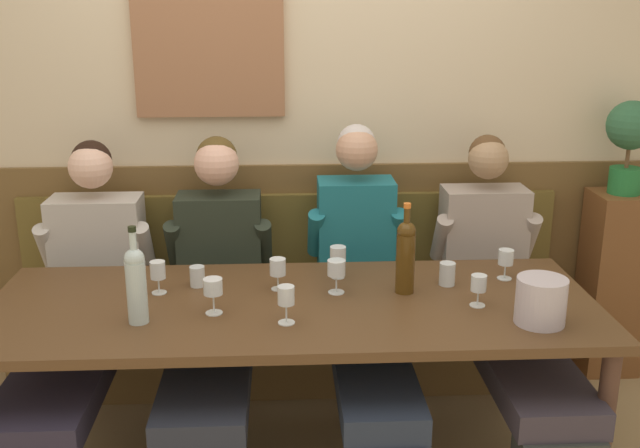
# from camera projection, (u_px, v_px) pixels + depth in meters

# --- Properties ---
(room_wall_back) EXTENTS (6.80, 0.12, 2.80)m
(room_wall_back) POSITION_uv_depth(u_px,v_px,m) (287.00, 100.00, 3.69)
(room_wall_back) COLOR beige
(room_wall_back) RESTS_ON ground
(wood_wainscot_panel) EXTENTS (6.80, 0.03, 1.08)m
(wood_wainscot_panel) POSITION_uv_depth(u_px,v_px,m) (290.00, 266.00, 3.89)
(wood_wainscot_panel) COLOR brown
(wood_wainscot_panel) RESTS_ON ground
(wall_bench) EXTENTS (2.73, 0.42, 0.94)m
(wall_bench) POSITION_uv_depth(u_px,v_px,m) (291.00, 328.00, 3.76)
(wall_bench) COLOR brown
(wall_bench) RESTS_ON ground
(dining_table) EXTENTS (2.43, 0.91, 0.73)m
(dining_table) POSITION_uv_depth(u_px,v_px,m) (293.00, 318.00, 2.97)
(dining_table) COLOR #51361E
(dining_table) RESTS_ON ground
(person_right_seat) EXTENTS (0.54, 1.34, 1.26)m
(person_right_seat) POSITION_uv_depth(u_px,v_px,m) (81.00, 303.00, 3.25)
(person_right_seat) COLOR #323132
(person_right_seat) RESTS_ON ground
(person_left_seat) EXTENTS (0.51, 1.34, 1.27)m
(person_left_seat) POSITION_uv_depth(u_px,v_px,m) (215.00, 297.00, 3.28)
(person_left_seat) COLOR #24352E
(person_left_seat) RESTS_ON ground
(person_center_left_seat) EXTENTS (0.47, 1.34, 1.32)m
(person_center_left_seat) POSITION_uv_depth(u_px,v_px,m) (363.00, 288.00, 3.32)
(person_center_left_seat) COLOR #2F2B3E
(person_center_left_seat) RESTS_ON ground
(person_center_right_seat) EXTENTS (0.51, 1.34, 1.27)m
(person_center_right_seat) POSITION_uv_depth(u_px,v_px,m) (503.00, 295.00, 3.34)
(person_center_right_seat) COLOR #2F3330
(person_center_right_seat) RESTS_ON ground
(ice_bucket) EXTENTS (0.19, 0.19, 0.18)m
(ice_bucket) POSITION_uv_depth(u_px,v_px,m) (541.00, 301.00, 2.73)
(ice_bucket) COLOR #BAB0BA
(ice_bucket) RESTS_ON dining_table
(wine_bottle_green_tall) EXTENTS (0.08, 0.08, 0.38)m
(wine_bottle_green_tall) POSITION_uv_depth(u_px,v_px,m) (406.00, 254.00, 3.00)
(wine_bottle_green_tall) COLOR #49300E
(wine_bottle_green_tall) RESTS_ON dining_table
(wine_bottle_amber_mid) EXTENTS (0.08, 0.08, 0.37)m
(wine_bottle_amber_mid) POSITION_uv_depth(u_px,v_px,m) (136.00, 282.00, 2.72)
(wine_bottle_amber_mid) COLOR silver
(wine_bottle_amber_mid) RESTS_ON dining_table
(wine_glass_by_bottle) EXTENTS (0.06, 0.06, 0.15)m
(wine_glass_by_bottle) POSITION_uv_depth(u_px,v_px,m) (286.00, 297.00, 2.72)
(wine_glass_by_bottle) COLOR silver
(wine_glass_by_bottle) RESTS_ON dining_table
(wine_glass_center_front) EXTENTS (0.06, 0.06, 0.13)m
(wine_glass_center_front) POSITION_uv_depth(u_px,v_px,m) (479.00, 285.00, 2.89)
(wine_glass_center_front) COLOR silver
(wine_glass_center_front) RESTS_ON dining_table
(wine_glass_mid_right) EXTENTS (0.07, 0.07, 0.13)m
(wine_glass_mid_right) POSITION_uv_depth(u_px,v_px,m) (506.00, 258.00, 3.16)
(wine_glass_mid_right) COLOR silver
(wine_glass_mid_right) RESTS_ON dining_table
(wine_glass_near_bucket) EXTENTS (0.07, 0.07, 0.13)m
(wine_glass_near_bucket) POSITION_uv_depth(u_px,v_px,m) (278.00, 269.00, 3.05)
(wine_glass_near_bucket) COLOR silver
(wine_glass_near_bucket) RESTS_ON dining_table
(wine_glass_left_end) EXTENTS (0.06, 0.06, 0.14)m
(wine_glass_left_end) POSITION_uv_depth(u_px,v_px,m) (158.00, 272.00, 3.01)
(wine_glass_left_end) COLOR silver
(wine_glass_left_end) RESTS_ON dining_table
(wine_glass_right_end) EXTENTS (0.07, 0.07, 0.14)m
(wine_glass_right_end) POSITION_uv_depth(u_px,v_px,m) (213.00, 289.00, 2.81)
(wine_glass_right_end) COLOR silver
(wine_glass_right_end) RESTS_ON dining_table
(wine_glass_center_rear) EXTENTS (0.07, 0.07, 0.14)m
(wine_glass_center_rear) POSITION_uv_depth(u_px,v_px,m) (338.00, 256.00, 3.18)
(wine_glass_center_rear) COLOR silver
(wine_glass_center_rear) RESTS_ON dining_table
(wine_glass_mid_left) EXTENTS (0.07, 0.07, 0.14)m
(wine_glass_mid_left) POSITION_uv_depth(u_px,v_px,m) (336.00, 270.00, 3.01)
(wine_glass_mid_left) COLOR silver
(wine_glass_mid_left) RESTS_ON dining_table
(water_tumbler_center) EXTENTS (0.06, 0.06, 0.09)m
(water_tumbler_center) POSITION_uv_depth(u_px,v_px,m) (197.00, 276.00, 3.10)
(water_tumbler_center) COLOR silver
(water_tumbler_center) RESTS_ON dining_table
(water_tumbler_left) EXTENTS (0.07, 0.07, 0.10)m
(water_tumbler_left) POSITION_uv_depth(u_px,v_px,m) (447.00, 274.00, 3.11)
(water_tumbler_left) COLOR silver
(water_tumbler_left) RESTS_ON dining_table
(corner_pedestal) EXTENTS (0.28, 0.28, 0.96)m
(corner_pedestal) POSITION_uv_depth(u_px,v_px,m) (612.00, 283.00, 3.82)
(corner_pedestal) COLOR brown
(corner_pedestal) RESTS_ON ground
(potted_plant) EXTENTS (0.24, 0.24, 0.46)m
(potted_plant) POSITION_uv_depth(u_px,v_px,m) (630.00, 136.00, 3.60)
(potted_plant) COLOR #206D32
(potted_plant) RESTS_ON corner_pedestal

